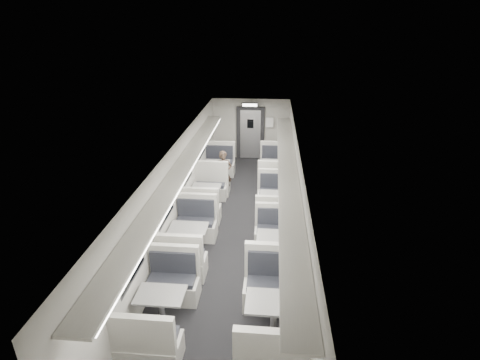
% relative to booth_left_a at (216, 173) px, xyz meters
% --- Properties ---
extents(room, '(3.24, 12.24, 2.64)m').
position_rel_booth_left_a_xyz_m(room, '(1.00, -3.27, 0.80)').
color(room, black).
rests_on(room, ground).
extents(booth_left_a, '(1.10, 2.22, 1.19)m').
position_rel_booth_left_a_xyz_m(booth_left_a, '(0.00, 0.00, 0.00)').
color(booth_left_a, '#B5B3AA').
rests_on(booth_left_a, room).
extents(booth_left_b, '(1.01, 2.05, 1.10)m').
position_rel_booth_left_a_xyz_m(booth_left_b, '(0.00, -1.89, -0.03)').
color(booth_left_b, '#B5B3AA').
rests_on(booth_left_b, room).
extents(booth_left_c, '(1.06, 2.15, 1.15)m').
position_rel_booth_left_a_xyz_m(booth_left_c, '(0.00, -4.29, -0.01)').
color(booth_left_c, '#B5B3AA').
rests_on(booth_left_c, room).
extents(booth_left_d, '(1.03, 2.10, 1.12)m').
position_rel_booth_left_a_xyz_m(booth_left_d, '(0.00, -6.58, -0.02)').
color(booth_left_d, '#B5B3AA').
rests_on(booth_left_d, room).
extents(booth_right_a, '(1.09, 2.21, 1.18)m').
position_rel_booth_left_a_xyz_m(booth_right_a, '(2.00, 0.20, -0.00)').
color(booth_right_a, '#B5B3AA').
rests_on(booth_right_a, room).
extents(booth_right_b, '(1.01, 2.04, 1.09)m').
position_rel_booth_left_a_xyz_m(booth_right_b, '(2.00, -2.21, -0.03)').
color(booth_right_b, '#B5B3AA').
rests_on(booth_right_b, room).
extents(booth_right_c, '(0.96, 1.95, 1.04)m').
position_rel_booth_left_a_xyz_m(booth_right_c, '(2.00, -4.35, -0.05)').
color(booth_right_c, '#B5B3AA').
rests_on(booth_right_c, room).
extents(booth_right_d, '(1.16, 2.36, 1.26)m').
position_rel_booth_left_a_xyz_m(booth_right_d, '(2.00, -6.70, 0.03)').
color(booth_right_d, '#B5B3AA').
rests_on(booth_right_d, room).
extents(passenger, '(0.58, 0.43, 1.45)m').
position_rel_booth_left_a_xyz_m(passenger, '(0.38, -0.83, 0.33)').
color(passenger, black).
rests_on(passenger, room).
extents(window_a, '(0.02, 1.18, 0.84)m').
position_rel_booth_left_a_xyz_m(window_a, '(-0.49, 0.13, 0.95)').
color(window_a, black).
rests_on(window_a, room).
extents(window_b, '(0.02, 1.18, 0.84)m').
position_rel_booth_left_a_xyz_m(window_b, '(-0.49, -2.07, 0.95)').
color(window_b, black).
rests_on(window_b, room).
extents(window_c, '(0.02, 1.18, 0.84)m').
position_rel_booth_left_a_xyz_m(window_c, '(-0.49, -4.27, 0.95)').
color(window_c, black).
rests_on(window_c, room).
extents(window_d, '(0.02, 1.18, 0.84)m').
position_rel_booth_left_a_xyz_m(window_d, '(-0.49, -6.47, 0.95)').
color(window_d, black).
rests_on(window_d, room).
extents(luggage_rack_left, '(0.46, 10.40, 0.09)m').
position_rel_booth_left_a_xyz_m(luggage_rack_left, '(-0.24, -3.57, 1.52)').
color(luggage_rack_left, '#B5B3AA').
rests_on(luggage_rack_left, room).
extents(luggage_rack_right, '(0.46, 10.40, 0.09)m').
position_rel_booth_left_a_xyz_m(luggage_rack_right, '(2.24, -3.57, 1.52)').
color(luggage_rack_right, '#B5B3AA').
rests_on(luggage_rack_right, room).
extents(vestibule_door, '(1.10, 0.13, 2.10)m').
position_rel_booth_left_a_xyz_m(vestibule_door, '(1.00, 2.66, 0.64)').
color(vestibule_door, black).
rests_on(vestibule_door, room).
extents(exit_sign, '(0.62, 0.12, 0.16)m').
position_rel_booth_left_a_xyz_m(exit_sign, '(1.00, 2.18, 1.88)').
color(exit_sign, black).
rests_on(exit_sign, room).
extents(wall_notice, '(0.32, 0.02, 0.40)m').
position_rel_booth_left_a_xyz_m(wall_notice, '(1.75, 2.65, 1.10)').
color(wall_notice, white).
rests_on(wall_notice, room).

